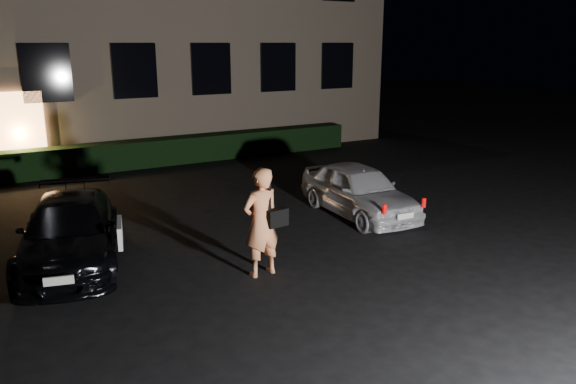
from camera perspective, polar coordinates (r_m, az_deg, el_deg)
ground at (r=9.48m, az=4.09°, el=-9.20°), size 80.00×80.00×0.00m
hedge at (r=18.61m, az=-14.41°, el=3.81°), size 15.00×0.70×0.85m
sedan at (r=10.86m, az=-21.27°, el=-3.75°), size 2.55×4.28×1.16m
hatch at (r=12.97m, az=7.20°, el=0.21°), size 1.63×3.59×1.19m
man at (r=9.46m, az=-2.70°, el=-3.07°), size 0.82×0.53×1.89m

